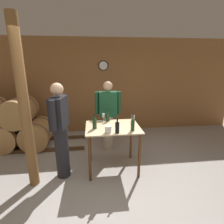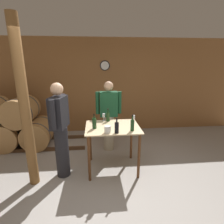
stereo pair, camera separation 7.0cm
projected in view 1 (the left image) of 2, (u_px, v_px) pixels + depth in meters
name	position (u px, v px, depth m)	size (l,w,h in m)	color
ground_plane	(105.00, 194.00, 2.80)	(14.00, 14.00, 0.00)	#9E9993
back_wall	(97.00, 87.00, 5.09)	(8.40, 0.08, 2.70)	brown
barrel_rack	(6.00, 126.00, 4.18)	(3.69, 0.83, 1.26)	#4C331E
tasting_table	(113.00, 135.00, 3.29)	(1.00, 0.80, 0.88)	beige
wooden_post	(24.00, 108.00, 2.68)	(0.16, 0.16, 2.70)	brown
wine_bottle_far_left	(95.00, 123.00, 3.11)	(0.07, 0.07, 0.27)	#193819
wine_bottle_left	(108.00, 116.00, 3.51)	(0.07, 0.07, 0.26)	#193819
wine_bottle_center	(117.00, 127.00, 2.92)	(0.07, 0.07, 0.27)	black
wine_bottle_right	(133.00, 125.00, 3.02)	(0.07, 0.07, 0.29)	#193819
wine_glass_near_left	(103.00, 116.00, 3.53)	(0.06, 0.06, 0.15)	silver
wine_glass_near_center	(133.00, 117.00, 3.49)	(0.06, 0.06, 0.13)	silver
ice_bucket	(108.00, 129.00, 2.93)	(0.11, 0.11, 0.12)	white
person_host	(108.00, 115.00, 4.03)	(0.59, 0.24, 1.63)	#B7AD93
person_visitor_with_scarf	(60.00, 130.00, 3.02)	(0.29, 0.58, 1.72)	#232328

